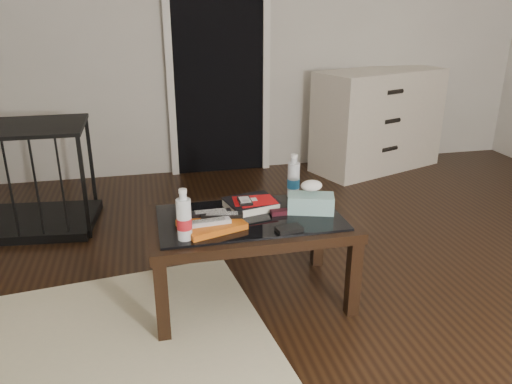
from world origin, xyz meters
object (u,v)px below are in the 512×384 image
water_bottle_left (184,214)px  water_bottle_right (294,176)px  coffee_table (250,228)px  textbook (251,204)px  pet_crate (24,195)px  dresser (378,120)px  tissue_box (311,203)px

water_bottle_left → water_bottle_right: (0.63, 0.40, 0.00)m
coffee_table → water_bottle_left: (-0.34, -0.18, 0.18)m
textbook → pet_crate: bearing=127.7°
dresser → water_bottle_right: (-1.32, -1.69, 0.13)m
tissue_box → water_bottle_left: bearing=-147.4°
water_bottle_right → coffee_table: bearing=-142.9°
coffee_table → water_bottle_left: size_ratio=4.20×
dresser → textbook: size_ratio=5.19×
water_bottle_left → tissue_box: size_ratio=1.03×
dresser → water_bottle_left: size_ratio=5.46×
dresser → tissue_box: size_ratio=5.65×
pet_crate → textbook: 1.75m
dresser → tissue_box: 2.31m
dresser → pet_crate: (-2.92, -0.70, -0.22)m
pet_crate → textbook: bearing=-33.5°
water_bottle_left → coffee_table: bearing=28.0°
water_bottle_right → pet_crate: bearing=148.3°
textbook → water_bottle_right: (0.26, 0.12, 0.10)m
water_bottle_left → water_bottle_right: size_ratio=1.00×
coffee_table → dresser: 2.50m
textbook → tissue_box: 0.31m
dresser → coffee_table: bearing=-150.1°
coffee_table → textbook: (0.03, 0.10, 0.09)m
coffee_table → textbook: size_ratio=4.00×
coffee_table → dresser: size_ratio=0.77×
coffee_table → water_bottle_right: (0.29, 0.22, 0.18)m
pet_crate → textbook: size_ratio=3.83×
dresser → water_bottle_left: (-1.95, -2.09, 0.13)m
coffee_table → water_bottle_right: size_ratio=4.20×
coffee_table → water_bottle_left: water_bottle_left is taller
dresser → water_bottle_left: 2.86m
water_bottle_right → tissue_box: (0.02, -0.23, -0.07)m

